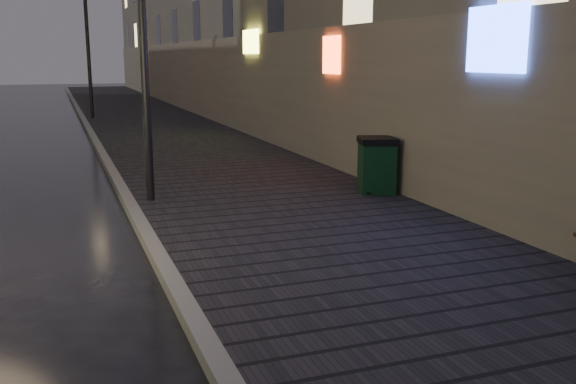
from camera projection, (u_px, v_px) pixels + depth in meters
name	position (u px, v px, depth m)	size (l,w,h in m)	color
sidewalk	(148.00, 120.00, 25.51)	(4.60, 58.00, 0.15)	black
curb	(85.00, 122.00, 24.71)	(0.20, 58.00, 0.15)	slate
lamp_far	(87.00, 32.00, 25.04)	(0.36, 0.36, 5.28)	black
trash_bin	(377.00, 165.00, 11.56)	(0.82, 0.82, 1.00)	black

